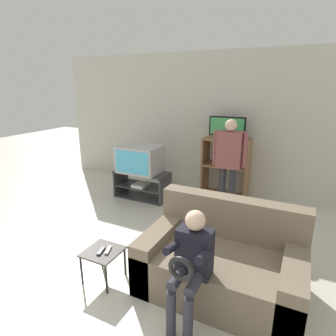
{
  "coord_description": "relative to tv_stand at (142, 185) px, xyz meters",
  "views": [
    {
      "loc": [
        1.76,
        -1.18,
        2.01
      ],
      "look_at": [
        0.1,
        2.16,
        0.9
      ],
      "focal_mm": 30.0,
      "sensor_mm": 36.0,
      "label": 1
    }
  ],
  "objects": [
    {
      "name": "television_flat",
      "position": [
        1.33,
        0.72,
        1.04
      ],
      "size": [
        0.64,
        0.2,
        0.38
      ],
      "color": "black",
      "rests_on": "media_shelf"
    },
    {
      "name": "remote_control_white",
      "position": [
        0.89,
        -2.12,
        0.11
      ],
      "size": [
        0.08,
        0.15,
        0.02
      ],
      "primitive_type": "cube",
      "rotation": [
        0.0,
        0.0,
        0.36
      ],
      "color": "gray",
      "rests_on": "snack_table"
    },
    {
      "name": "media_shelf",
      "position": [
        1.34,
        0.72,
        0.32
      ],
      "size": [
        0.81,
        0.43,
        1.1
      ],
      "color": "#8E6642",
      "rests_on": "ground_plane"
    },
    {
      "name": "television_main",
      "position": [
        -0.03,
        0.01,
        0.49
      ],
      "size": [
        0.73,
        0.58,
        0.48
      ],
      "color": "#B2B2B7",
      "rests_on": "tv_stand"
    },
    {
      "name": "tv_stand",
      "position": [
        0.0,
        0.0,
        0.0
      ],
      "size": [
        0.99,
        0.45,
        0.49
      ],
      "color": "#38383D",
      "rests_on": "ground_plane"
    },
    {
      "name": "snack_table",
      "position": [
        0.83,
        -2.15,
        0.05
      ],
      "size": [
        0.37,
        0.37,
        0.35
      ],
      "color": "#38332D",
      "rests_on": "ground_plane"
    },
    {
      "name": "person_standing_adult",
      "position": [
        1.55,
        0.07,
        0.67
      ],
      "size": [
        0.53,
        0.2,
        1.51
      ],
      "color": "#2D2D33",
      "rests_on": "ground_plane"
    },
    {
      "name": "ground_plane",
      "position": [
        0.82,
        -2.95,
        -0.24
      ],
      "size": [
        18.0,
        18.0,
        0.0
      ],
      "primitive_type": "plane",
      "color": "beige"
    },
    {
      "name": "person_seated_child",
      "position": [
        1.86,
        -2.25,
        0.37
      ],
      "size": [
        0.33,
        0.43,
        1.03
      ],
      "color": "#2D2D38",
      "rests_on": "ground_plane"
    },
    {
      "name": "remote_control_black",
      "position": [
        0.83,
        -2.17,
        0.11
      ],
      "size": [
        0.07,
        0.15,
        0.02
      ],
      "primitive_type": "cube",
      "rotation": [
        0.0,
        0.0,
        0.26
      ],
      "color": "#232328",
      "rests_on": "snack_table"
    },
    {
      "name": "couch",
      "position": [
        1.98,
        -1.71,
        0.05
      ],
      "size": [
        1.54,
        0.94,
        0.88
      ],
      "color": "#756651",
      "rests_on": "ground_plane"
    },
    {
      "name": "wall_back",
      "position": [
        0.82,
        1.0,
        1.06
      ],
      "size": [
        6.4,
        0.06,
        2.6
      ],
      "color": "beige",
      "rests_on": "ground_plane"
    }
  ]
}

